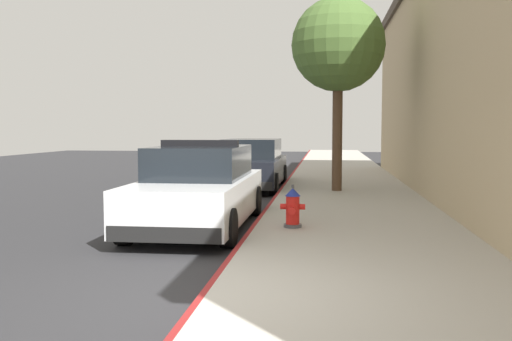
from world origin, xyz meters
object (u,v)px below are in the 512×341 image
at_px(street_tree, 338,46).
at_px(parked_car_silver_ahead, 252,165).
at_px(fire_hydrant, 293,208).
at_px(police_cruiser, 199,189).

bearing_deg(street_tree, parked_car_silver_ahead, 147.60).
bearing_deg(fire_hydrant, street_tree, 81.77).
distance_m(parked_car_silver_ahead, street_tree, 4.64).
distance_m(police_cruiser, street_tree, 7.05).
xyz_separation_m(parked_car_silver_ahead, fire_hydrant, (1.75, -7.78, -0.24)).
bearing_deg(police_cruiser, street_tree, 64.01).
height_order(fire_hydrant, street_tree, street_tree).
relative_size(fire_hydrant, street_tree, 0.14).
height_order(parked_car_silver_ahead, street_tree, street_tree).
xyz_separation_m(police_cruiser, parked_car_silver_ahead, (0.07, 7.20, -0.00)).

